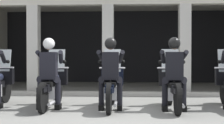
# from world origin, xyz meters

# --- Properties ---
(ground_plane) EXTENTS (80.00, 80.00, 0.00)m
(ground_plane) POSITION_xyz_m (0.00, 3.00, 0.00)
(ground_plane) COLOR gray
(station_building) EXTENTS (10.60, 5.23, 3.38)m
(station_building) POSITION_xyz_m (-0.27, 5.70, 2.16)
(station_building) COLOR black
(station_building) RESTS_ON ground
(kerb_strip) EXTENTS (10.10, 0.24, 0.12)m
(kerb_strip) POSITION_xyz_m (-0.27, 2.54, 0.06)
(kerb_strip) COLOR #B7B5AD
(kerb_strip) RESTS_ON ground
(motorcycle_left) EXTENTS (0.62, 2.04, 1.35)m
(motorcycle_left) POSITION_xyz_m (-1.37, 0.24, 0.50)
(motorcycle_left) COLOR black
(motorcycle_left) RESTS_ON ground
(police_officer_left) EXTENTS (0.63, 0.61, 1.58)m
(police_officer_left) POSITION_xyz_m (-1.37, -0.04, 0.94)
(police_officer_left) COLOR black
(police_officer_left) RESTS_ON ground
(motorcycle_center) EXTENTS (0.62, 2.04, 1.35)m
(motorcycle_center) POSITION_xyz_m (0.00, 0.21, 0.50)
(motorcycle_center) COLOR black
(motorcycle_center) RESTS_ON ground
(police_officer_center) EXTENTS (0.63, 0.61, 1.58)m
(police_officer_center) POSITION_xyz_m (0.00, -0.08, 0.94)
(police_officer_center) COLOR black
(police_officer_center) RESTS_ON ground
(motorcycle_right) EXTENTS (0.62, 2.04, 1.35)m
(motorcycle_right) POSITION_xyz_m (1.37, 0.16, 0.50)
(motorcycle_right) COLOR black
(motorcycle_right) RESTS_ON ground
(police_officer_right) EXTENTS (0.63, 0.61, 1.58)m
(police_officer_right) POSITION_xyz_m (1.37, -0.12, 0.94)
(police_officer_right) COLOR black
(police_officer_right) RESTS_ON ground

